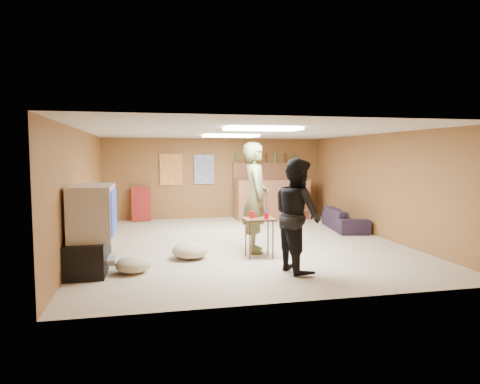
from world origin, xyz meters
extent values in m
plane|color=tan|center=(0.00, 0.00, 0.00)|extent=(7.00, 7.00, 0.00)
cube|color=silver|center=(0.00, 0.00, 2.20)|extent=(6.00, 7.00, 0.02)
cube|color=brown|center=(0.00, 3.50, 1.10)|extent=(6.00, 0.02, 2.20)
cube|color=brown|center=(0.00, -3.50, 1.10)|extent=(6.00, 0.02, 2.20)
cube|color=brown|center=(-3.00, 0.00, 1.10)|extent=(0.02, 7.00, 2.20)
cube|color=brown|center=(3.00, 0.00, 1.10)|extent=(0.02, 7.00, 2.20)
cube|color=black|center=(-2.72, -1.50, 0.25)|extent=(0.55, 1.30, 0.50)
cube|color=#B2B2B7|center=(-2.50, -1.50, 0.15)|extent=(0.35, 0.50, 0.08)
cube|color=#B2B2B7|center=(-2.65, -1.50, 0.90)|extent=(0.60, 1.10, 0.80)
cube|color=navy|center=(-2.34, -1.50, 0.90)|extent=(0.02, 0.95, 0.65)
cube|color=brown|center=(1.50, 2.95, 0.55)|extent=(2.00, 0.60, 1.10)
cube|color=#452616|center=(1.50, 2.70, 1.10)|extent=(2.10, 0.12, 0.05)
cube|color=brown|center=(1.50, 3.40, 1.50)|extent=(2.00, 0.18, 0.05)
cube|color=brown|center=(1.50, 3.42, 1.20)|extent=(2.00, 0.14, 0.60)
cube|color=#BF3F26|center=(-1.20, 3.46, 1.35)|extent=(0.60, 0.03, 0.85)
cube|color=#334C99|center=(-0.30, 3.46, 1.35)|extent=(0.55, 0.03, 0.80)
cube|color=maroon|center=(-2.00, 3.30, 0.45)|extent=(0.50, 0.26, 0.91)
cube|color=white|center=(0.00, -1.50, 2.17)|extent=(1.20, 0.60, 0.04)
cube|color=white|center=(0.00, 1.20, 2.17)|extent=(1.20, 0.60, 0.04)
imported|color=brown|center=(0.06, -0.83, 0.99)|extent=(0.58, 0.78, 1.98)
imported|color=black|center=(0.36, -2.20, 0.85)|extent=(0.77, 0.93, 1.71)
imported|color=black|center=(2.70, 1.00, 0.25)|extent=(0.90, 1.76, 0.49)
cube|color=#452616|center=(0.02, -1.26, 0.34)|extent=(0.53, 0.43, 0.68)
cylinder|color=#B90C0F|center=(-0.10, -1.23, 0.74)|extent=(0.11, 0.11, 0.12)
cylinder|color=#B90C0F|center=(0.11, -1.37, 0.73)|extent=(0.10, 0.10, 0.10)
cylinder|color=#1B169A|center=(0.17, -1.14, 0.73)|extent=(0.08, 0.08, 0.10)
ellipsoid|color=tan|center=(-1.14, -1.08, 0.14)|extent=(0.65, 0.65, 0.27)
ellipsoid|color=tan|center=(-1.15, -0.63, 0.10)|extent=(0.53, 0.53, 0.20)
ellipsoid|color=tan|center=(-2.06, -1.77, 0.12)|extent=(0.70, 0.70, 0.24)
camera|label=1|loc=(-1.84, -8.22, 1.76)|focal=32.00mm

